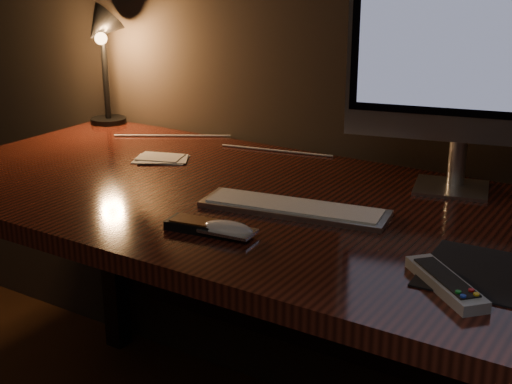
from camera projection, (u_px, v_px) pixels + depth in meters
The scene contains 10 objects.
desk at pixel (275, 243), 1.59m from camera, with size 1.60×0.75×0.75m.
monitor at pixel (463, 53), 1.44m from camera, with size 0.46×0.17×0.49m.
keyboard at pixel (294, 208), 1.41m from camera, with size 0.38×0.10×0.01m, color silver.
mousepad at pixel (506, 277), 1.12m from camera, with size 0.25×0.20×0.00m, color black.
mouse at pixel (228, 231), 1.28m from camera, with size 0.10×0.05×0.02m, color white.
media_remote at pixel (204, 226), 1.31m from camera, with size 0.15×0.07×0.03m.
tv_remote at pixel (445, 283), 1.09m from camera, with size 0.16×0.15×0.02m.
papers at pixel (161, 159), 1.76m from camera, with size 0.13×0.09×0.01m, color white.
desk_lamp at pixel (102, 44), 2.02m from camera, with size 0.16×0.18×0.35m.
cable at pixel (220, 144), 1.89m from camera, with size 0.01×0.01×0.62m, color white.
Camera 1 is at (0.75, 0.66, 1.24)m, focal length 50.00 mm.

